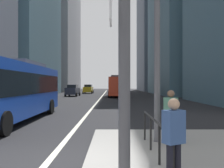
% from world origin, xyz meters
% --- Properties ---
extents(ground_plane, '(160.00, 160.00, 0.00)m').
position_xyz_m(ground_plane, '(0.00, 20.00, 0.00)').
color(ground_plane, black).
extents(lane_centre_line, '(0.20, 80.00, 0.01)m').
position_xyz_m(lane_centre_line, '(0.00, 30.00, 0.01)').
color(lane_centre_line, beige).
rests_on(lane_centre_line, ground).
extents(office_tower_left_far, '(12.87, 25.51, 49.89)m').
position_xyz_m(office_tower_left_far, '(-16.00, 67.99, 24.94)').
color(office_tower_left_far, '#9E9EA3').
rests_on(office_tower_left_far, ground).
extents(office_tower_right_far, '(13.28, 20.38, 56.46)m').
position_xyz_m(office_tower_right_far, '(17.00, 68.86, 28.23)').
color(office_tower_right_far, slate).
rests_on(office_tower_right_far, ground).
extents(city_bus_blue_oncoming, '(2.70, 11.06, 3.40)m').
position_xyz_m(city_bus_blue_oncoming, '(-3.73, 6.94, 1.84)').
color(city_bus_blue_oncoming, '#14389E').
rests_on(city_bus_blue_oncoming, ground).
extents(city_bus_red_receding, '(2.75, 10.89, 3.40)m').
position_xyz_m(city_bus_red_receding, '(2.40, 33.48, 1.84)').
color(city_bus_red_receding, red).
rests_on(city_bus_red_receding, ground).
extents(car_oncoming_mid, '(2.15, 4.08, 1.94)m').
position_xyz_m(car_oncoming_mid, '(-3.49, 46.43, 0.99)').
color(car_oncoming_mid, gold).
rests_on(car_oncoming_mid, ground).
extents(car_receding_near, '(2.07, 4.15, 1.94)m').
position_xyz_m(car_receding_near, '(3.27, 53.61, 0.99)').
color(car_receding_near, silver).
rests_on(car_receding_near, ground).
extents(car_receding_far, '(2.21, 4.37, 1.94)m').
position_xyz_m(car_receding_far, '(4.19, 44.73, 0.99)').
color(car_receding_far, black).
rests_on(car_receding_far, ground).
extents(car_oncoming_far, '(2.21, 4.31, 1.94)m').
position_xyz_m(car_oncoming_far, '(-4.98, 34.85, 0.99)').
color(car_oncoming_far, '#232838').
rests_on(car_oncoming_far, ground).
extents(pedestrian_railing, '(0.06, 3.86, 0.98)m').
position_xyz_m(pedestrian_railing, '(2.80, 0.23, 0.86)').
color(pedestrian_railing, black).
rests_on(pedestrian_railing, median_island).
extents(pedestrian_walking, '(0.45, 0.39, 1.64)m').
position_xyz_m(pedestrian_walking, '(2.83, -1.60, 1.05)').
color(pedestrian_walking, black).
rests_on(pedestrian_walking, median_island).
extents(pedestrian_far, '(0.44, 0.44, 1.71)m').
position_xyz_m(pedestrian_far, '(3.52, 1.44, 1.10)').
color(pedestrian_far, '#423D38').
rests_on(pedestrian_far, median_island).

